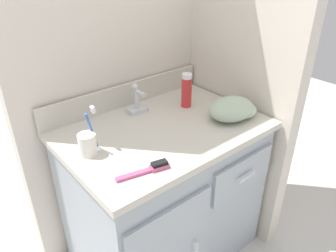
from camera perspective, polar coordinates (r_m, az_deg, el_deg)
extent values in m
plane|color=beige|center=(1.89, -0.62, -20.25)|extent=(6.00, 6.00, 0.00)
cube|color=beige|center=(1.55, -9.36, 16.30)|extent=(1.05, 0.08, 2.20)
cube|color=beige|center=(1.61, 13.25, 16.42)|extent=(0.08, 0.68, 2.20)
cube|color=#9EA8B2|center=(1.64, -0.69, -12.12)|extent=(0.84, 0.56, 0.71)
cube|color=#9EA8B2|center=(1.48, 12.90, -8.24)|extent=(0.37, 0.02, 0.17)
cube|color=silver|center=(1.47, 4.76, -20.58)|extent=(0.02, 0.02, 0.09)
cube|color=silver|center=(1.47, 13.45, -8.55)|extent=(0.10, 0.02, 0.01)
cube|color=beige|center=(1.42, -0.77, -0.78)|extent=(0.87, 0.60, 0.03)
ellipsoid|color=#B6B2A4|center=(1.47, -0.75, -3.95)|extent=(0.39, 0.33, 0.22)
cylinder|color=silver|center=(1.53, -0.72, -7.24)|extent=(0.03, 0.03, 0.01)
cube|color=beige|center=(1.60, -7.39, 5.41)|extent=(0.87, 0.02, 0.11)
cube|color=silver|center=(1.55, -5.34, 2.81)|extent=(0.09, 0.06, 0.02)
cylinder|color=silver|center=(1.52, -5.43, 4.58)|extent=(0.02, 0.02, 0.08)
cylinder|color=silver|center=(1.48, -4.84, 5.71)|extent=(0.02, 0.06, 0.02)
sphere|color=silver|center=(1.51, -5.79, 6.81)|extent=(0.03, 0.03, 0.03)
cylinder|color=white|center=(1.25, -13.84, -3.15)|extent=(0.07, 0.07, 0.09)
cylinder|color=blue|center=(1.25, -13.13, -0.81)|extent=(0.05, 0.02, 0.16)
cube|color=white|center=(1.22, -12.96, 2.82)|extent=(0.02, 0.02, 0.03)
cylinder|color=red|center=(1.57, 3.24, 5.86)|extent=(0.05, 0.05, 0.14)
cylinder|color=white|center=(1.54, 3.32, 8.68)|extent=(0.05, 0.05, 0.02)
cube|color=#C1517F|center=(1.13, -6.02, -8.47)|extent=(0.13, 0.05, 0.01)
cube|color=#C1517F|center=(1.16, -1.50, -7.08)|extent=(0.07, 0.05, 0.02)
cube|color=black|center=(1.15, -1.51, -6.51)|extent=(0.06, 0.04, 0.01)
ellipsoid|color=#A8BCA3|center=(1.49, 10.98, 2.98)|extent=(0.23, 0.18, 0.09)
ellipsoid|color=#B0C6AB|center=(1.52, 12.79, 2.74)|extent=(0.14, 0.12, 0.07)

